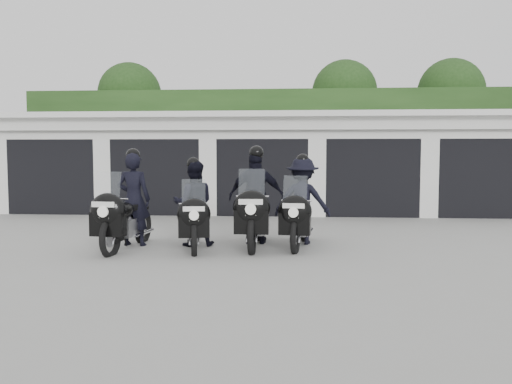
# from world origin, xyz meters

# --- Properties ---
(ground) EXTENTS (80.00, 80.00, 0.00)m
(ground) POSITION_xyz_m (0.00, 0.00, 0.00)
(ground) COLOR gray
(ground) RESTS_ON ground
(garage_block) EXTENTS (16.40, 6.80, 2.96)m
(garage_block) POSITION_xyz_m (-0.00, 8.06, 1.42)
(garage_block) COLOR silver
(garage_block) RESTS_ON ground
(background_vegetation) EXTENTS (20.00, 3.90, 5.80)m
(background_vegetation) POSITION_xyz_m (0.37, 12.92, 2.77)
(background_vegetation) COLOR #1C3914
(background_vegetation) RESTS_ON ground
(police_bike_a) EXTENTS (0.81, 2.26, 1.96)m
(police_bike_a) POSITION_xyz_m (-2.21, 0.14, 0.78)
(police_bike_a) COLOR black
(police_bike_a) RESTS_ON ground
(police_bike_b) EXTENTS (0.98, 2.03, 1.79)m
(police_bike_b) POSITION_xyz_m (-0.97, 0.34, 0.75)
(police_bike_b) COLOR black
(police_bike_b) RESTS_ON ground
(police_bike_c) EXTENTS (1.10, 2.32, 2.02)m
(police_bike_c) POSITION_xyz_m (0.19, 0.69, 0.86)
(police_bike_c) COLOR black
(police_bike_c) RESTS_ON ground
(police_bike_d) EXTENTS (1.18, 2.13, 1.86)m
(police_bike_d) POSITION_xyz_m (1.09, 0.75, 0.79)
(police_bike_d) COLOR black
(police_bike_d) RESTS_ON ground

